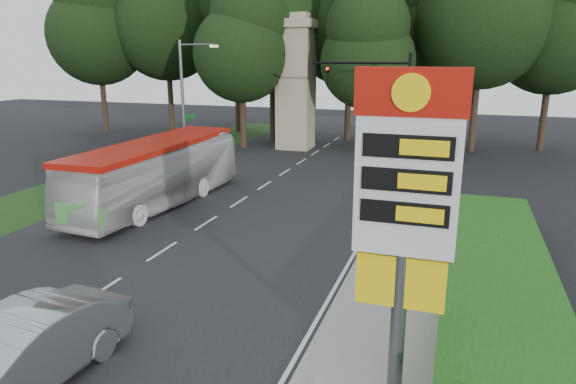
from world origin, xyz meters
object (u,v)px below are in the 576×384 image
(streetlight_signs, at_px, (186,97))
(transit_bus, at_px, (157,174))
(gas_station_pylon, at_px, (406,194))
(traffic_signal_mast, at_px, (386,96))
(monument, at_px, (296,82))
(sedan_silver, at_px, (18,355))

(streetlight_signs, distance_m, transit_bus, 10.25)
(gas_station_pylon, height_order, traffic_signal_mast, traffic_signal_mast)
(streetlight_signs, xyz_separation_m, monument, (4.99, 7.99, 0.67))
(transit_bus, bearing_deg, monument, 88.90)
(traffic_signal_mast, xyz_separation_m, transit_bus, (-9.18, -11.19, -3.12))
(traffic_signal_mast, height_order, transit_bus, traffic_signal_mast)
(monument, bearing_deg, sedan_silver, -83.39)
(transit_bus, distance_m, sedan_silver, 14.30)
(gas_station_pylon, xyz_separation_m, monument, (-11.20, 28.01, 0.66))
(monument, bearing_deg, streetlight_signs, -121.97)
(transit_bus, bearing_deg, gas_station_pylon, -36.53)
(gas_station_pylon, xyz_separation_m, streetlight_signs, (-16.19, 20.01, -0.01))
(sedan_silver, bearing_deg, monument, 100.52)
(gas_station_pylon, distance_m, monument, 30.17)
(traffic_signal_mast, relative_size, monument, 0.72)
(monument, xyz_separation_m, sedan_silver, (3.54, -30.55, -4.23))
(streetlight_signs, height_order, monument, monument)
(streetlight_signs, xyz_separation_m, transit_bus, (3.49, -9.20, -2.89))
(traffic_signal_mast, xyz_separation_m, sedan_silver, (-4.14, -24.55, -3.80))
(traffic_signal_mast, height_order, streetlight_signs, streetlight_signs)
(gas_station_pylon, distance_m, traffic_signal_mast, 22.29)
(transit_bus, bearing_deg, sedan_silver, -65.44)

